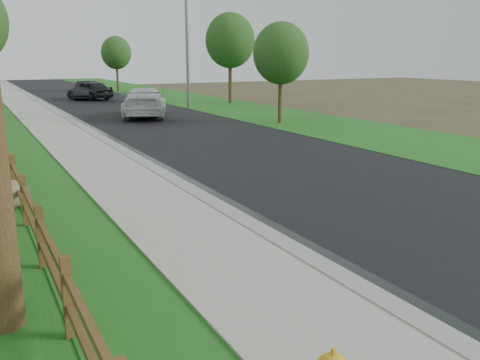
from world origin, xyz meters
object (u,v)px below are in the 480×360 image
white_suv (145,102)px  streetlight (184,19)px  ranch_fence (31,214)px  dark_car_mid (89,90)px

white_suv → streetlight: bearing=-117.5°
ranch_fence → streetlight: (12.12, 22.28, 5.09)m
dark_car_mid → white_suv: bearing=67.8°
streetlight → ranch_fence: bearing=-118.5°
ranch_fence → dark_car_mid: bearing=76.1°
dark_car_mid → streetlight: streetlight is taller
streetlight → white_suv: bearing=-138.6°
white_suv → ranch_fence: bearing=87.6°
white_suv → dark_car_mid: (-0.19, 13.65, -0.08)m
white_suv → streetlight: (3.93, 3.46, 4.86)m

